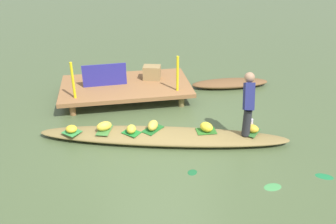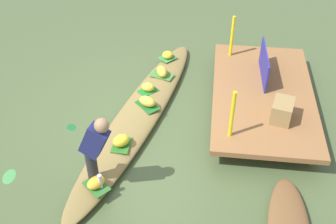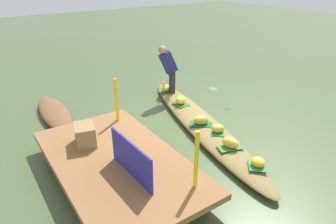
{
  "view_description": "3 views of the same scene",
  "coord_description": "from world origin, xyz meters",
  "px_view_note": "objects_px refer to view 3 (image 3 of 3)",
  "views": [
    {
      "loc": [
        -0.96,
        -5.98,
        3.78
      ],
      "look_at": [
        0.16,
        0.32,
        0.47
      ],
      "focal_mm": 37.44,
      "sensor_mm": 36.0,
      "label": 1
    },
    {
      "loc": [
        5.58,
        1.18,
        4.92
      ],
      "look_at": [
        0.19,
        0.55,
        0.4
      ],
      "focal_mm": 44.79,
      "sensor_mm": 36.0,
      "label": 2
    },
    {
      "loc": [
        -4.28,
        3.75,
        3.07
      ],
      "look_at": [
        0.34,
        0.59,
        0.39
      ],
      "focal_mm": 32.17,
      "sensor_mm": 36.0,
      "label": 3
    }
  ],
  "objects_px": {
    "banana_bunch_3": "(166,88)",
    "water_bottle": "(164,87)",
    "banana_bunch_2": "(231,143)",
    "produce_crate": "(85,135)",
    "vendor_boat": "(200,123)",
    "banana_bunch_1": "(218,128)",
    "banana_bunch_0": "(258,162)",
    "banana_bunch_5": "(181,100)",
    "banana_bunch_4": "(201,120)",
    "moored_boat": "(55,113)",
    "market_banner": "(131,159)",
    "vendor_person": "(169,66)"
  },
  "relations": [
    {
      "from": "banana_bunch_3",
      "to": "water_bottle",
      "type": "height_order",
      "value": "water_bottle"
    },
    {
      "from": "banana_bunch_1",
      "to": "produce_crate",
      "type": "xyz_separation_m",
      "value": [
        0.74,
        2.35,
        0.26
      ]
    },
    {
      "from": "water_bottle",
      "to": "produce_crate",
      "type": "distance_m",
      "value": 3.14
    },
    {
      "from": "banana_bunch_1",
      "to": "market_banner",
      "type": "relative_size",
      "value": 0.22
    },
    {
      "from": "moored_boat",
      "to": "banana_bunch_1",
      "type": "xyz_separation_m",
      "value": [
        -2.88,
        -2.33,
        0.18
      ]
    },
    {
      "from": "banana_bunch_2",
      "to": "banana_bunch_5",
      "type": "bearing_deg",
      "value": -11.21
    },
    {
      "from": "vendor_boat",
      "to": "banana_bunch_1",
      "type": "bearing_deg",
      "value": -173.59
    },
    {
      "from": "moored_boat",
      "to": "banana_bunch_3",
      "type": "bearing_deg",
      "value": -97.99
    },
    {
      "from": "banana_bunch_3",
      "to": "moored_boat",
      "type": "bearing_deg",
      "value": 79.47
    },
    {
      "from": "vendor_boat",
      "to": "banana_bunch_3",
      "type": "height_order",
      "value": "banana_bunch_3"
    },
    {
      "from": "banana_bunch_0",
      "to": "vendor_person",
      "type": "relative_size",
      "value": 0.19
    },
    {
      "from": "banana_bunch_0",
      "to": "banana_bunch_4",
      "type": "relative_size",
      "value": 0.71
    },
    {
      "from": "banana_bunch_4",
      "to": "banana_bunch_0",
      "type": "bearing_deg",
      "value": 173.83
    },
    {
      "from": "banana_bunch_1",
      "to": "banana_bunch_2",
      "type": "height_order",
      "value": "banana_bunch_2"
    },
    {
      "from": "moored_boat",
      "to": "vendor_person",
      "type": "bearing_deg",
      "value": -100.74
    },
    {
      "from": "banana_bunch_2",
      "to": "vendor_person",
      "type": "bearing_deg",
      "value": -11.64
    },
    {
      "from": "banana_bunch_3",
      "to": "banana_bunch_0",
      "type": "bearing_deg",
      "value": 170.01
    },
    {
      "from": "vendor_person",
      "to": "banana_bunch_0",
      "type": "bearing_deg",
      "value": 169.95
    },
    {
      "from": "moored_boat",
      "to": "banana_bunch_2",
      "type": "relative_size",
      "value": 6.78
    },
    {
      "from": "banana_bunch_5",
      "to": "produce_crate",
      "type": "xyz_separation_m",
      "value": [
        -0.75,
        2.55,
        0.25
      ]
    },
    {
      "from": "vendor_boat",
      "to": "banana_bunch_4",
      "type": "xyz_separation_m",
      "value": [
        -0.18,
        0.14,
        0.19
      ]
    },
    {
      "from": "water_bottle",
      "to": "market_banner",
      "type": "bearing_deg",
      "value": 139.39
    },
    {
      "from": "banana_bunch_1",
      "to": "banana_bunch_3",
      "type": "bearing_deg",
      "value": -9.45
    },
    {
      "from": "banana_bunch_3",
      "to": "water_bottle",
      "type": "relative_size",
      "value": 1.09
    },
    {
      "from": "water_bottle",
      "to": "produce_crate",
      "type": "relative_size",
      "value": 0.58
    },
    {
      "from": "banana_bunch_2",
      "to": "vendor_boat",
      "type": "bearing_deg",
      "value": -13.49
    },
    {
      "from": "banana_bunch_4",
      "to": "vendor_person",
      "type": "bearing_deg",
      "value": -13.46
    },
    {
      "from": "water_bottle",
      "to": "produce_crate",
      "type": "bearing_deg",
      "value": 121.51
    },
    {
      "from": "moored_boat",
      "to": "vendor_person",
      "type": "distance_m",
      "value": 2.89
    },
    {
      "from": "banana_bunch_1",
      "to": "banana_bunch_4",
      "type": "xyz_separation_m",
      "value": [
        0.44,
        0.06,
        0.01
      ]
    },
    {
      "from": "banana_bunch_1",
      "to": "market_banner",
      "type": "height_order",
      "value": "market_banner"
    },
    {
      "from": "produce_crate",
      "to": "banana_bunch_1",
      "type": "bearing_deg",
      "value": -107.56
    },
    {
      "from": "banana_bunch_3",
      "to": "market_banner",
      "type": "height_order",
      "value": "market_banner"
    },
    {
      "from": "banana_bunch_2",
      "to": "banana_bunch_5",
      "type": "height_order",
      "value": "banana_bunch_5"
    },
    {
      "from": "banana_bunch_1",
      "to": "banana_bunch_5",
      "type": "relative_size",
      "value": 0.86
    },
    {
      "from": "banana_bunch_0",
      "to": "banana_bunch_2",
      "type": "bearing_deg",
      "value": -3.09
    },
    {
      "from": "moored_boat",
      "to": "banana_bunch_3",
      "type": "height_order",
      "value": "banana_bunch_3"
    },
    {
      "from": "moored_boat",
      "to": "banana_bunch_1",
      "type": "height_order",
      "value": "banana_bunch_1"
    },
    {
      "from": "banana_bunch_2",
      "to": "produce_crate",
      "type": "xyz_separation_m",
      "value": [
        1.27,
        2.15,
        0.25
      ]
    },
    {
      "from": "banana_bunch_2",
      "to": "water_bottle",
      "type": "distance_m",
      "value": 2.96
    },
    {
      "from": "banana_bunch_2",
      "to": "banana_bunch_4",
      "type": "distance_m",
      "value": 0.98
    },
    {
      "from": "vendor_person",
      "to": "market_banner",
      "type": "bearing_deg",
      "value": 137.36
    },
    {
      "from": "banana_bunch_1",
      "to": "produce_crate",
      "type": "relative_size",
      "value": 0.55
    },
    {
      "from": "vendor_boat",
      "to": "banana_bunch_1",
      "type": "height_order",
      "value": "banana_bunch_1"
    },
    {
      "from": "banana_bunch_3",
      "to": "banana_bunch_2",
      "type": "bearing_deg",
      "value": 168.5
    },
    {
      "from": "banana_bunch_2",
      "to": "market_banner",
      "type": "bearing_deg",
      "value": 87.9
    },
    {
      "from": "banana_bunch_4",
      "to": "produce_crate",
      "type": "xyz_separation_m",
      "value": [
        0.3,
        2.29,
        0.26
      ]
    },
    {
      "from": "banana_bunch_5",
      "to": "water_bottle",
      "type": "distance_m",
      "value": 0.9
    },
    {
      "from": "banana_bunch_5",
      "to": "water_bottle",
      "type": "relative_size",
      "value": 1.08
    },
    {
      "from": "banana_bunch_3",
      "to": "banana_bunch_1",
      "type": "bearing_deg",
      "value": 170.55
    }
  ]
}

